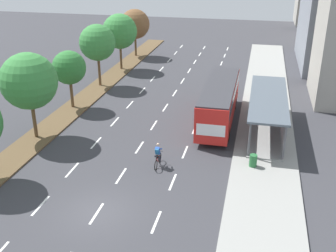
{
  "coord_description": "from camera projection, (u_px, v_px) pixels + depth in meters",
  "views": [
    {
      "loc": [
        8.23,
        -18.05,
        13.88
      ],
      "look_at": [
        1.82,
        10.13,
        1.2
      ],
      "focal_mm": 43.7,
      "sensor_mm": 36.0,
      "label": 1
    }
  ],
  "objects": [
    {
      "name": "median_tree_farthest",
      "position": [
        135.0,
        24.0,
        54.87
      ],
      "size": [
        3.95,
        3.95,
        6.26
      ],
      "color": "brown",
      "rests_on": "median_strip"
    },
    {
      "name": "median_tree_fourth",
      "position": [
        97.0,
        43.0,
        42.61
      ],
      "size": [
        3.79,
        3.79,
        6.53
      ],
      "color": "brown",
      "rests_on": "median_strip"
    },
    {
      "name": "lane_divider_left",
      "position": [
        136.0,
        97.0,
        41.16
      ],
      "size": [
        0.14,
        49.26,
        0.01
      ],
      "color": "white",
      "rests_on": "ground"
    },
    {
      "name": "lane_divider_center",
      "position": [
        170.0,
        100.0,
        40.45
      ],
      "size": [
        0.14,
        49.26,
        0.01
      ],
      "color": "white",
      "rests_on": "ground"
    },
    {
      "name": "bus_shelter",
      "position": [
        271.0,
        110.0,
        32.83
      ],
      "size": [
        2.9,
        11.27,
        2.86
      ],
      "color": "gray",
      "rests_on": "sidewalk_right"
    },
    {
      "name": "trash_bin",
      "position": [
        253.0,
        161.0,
        27.76
      ],
      "size": [
        0.52,
        0.52,
        0.85
      ],
      "primitive_type": "cylinder",
      "color": "#286B38",
      "rests_on": "sidewalk_right"
    },
    {
      "name": "cyclist",
      "position": [
        158.0,
        156.0,
        27.93
      ],
      "size": [
        0.46,
        1.82,
        1.71
      ],
      "color": "black",
      "rests_on": "ground"
    },
    {
      "name": "ground_plane",
      "position": [
        98.0,
        212.0,
        23.37
      ],
      "size": [
        140.0,
        140.0,
        0.0
      ],
      "primitive_type": "plane",
      "color": "#38383D"
    },
    {
      "name": "median_tree_third",
      "position": [
        69.0,
        68.0,
        36.92
      ],
      "size": [
        3.07,
        3.07,
        5.31
      ],
      "color": "brown",
      "rests_on": "median_strip"
    },
    {
      "name": "median_tree_fifth",
      "position": [
        120.0,
        31.0,
        48.67
      ],
      "size": [
        4.14,
        4.14,
        6.63
      ],
      "color": "brown",
      "rests_on": "median_strip"
    },
    {
      "name": "bus",
      "position": [
        219.0,
        99.0,
        34.58
      ],
      "size": [
        2.54,
        11.29,
        3.37
      ],
      "color": "red",
      "rests_on": "ground"
    },
    {
      "name": "lane_divider_right",
      "position": [
        205.0,
        103.0,
        39.74
      ],
      "size": [
        0.14,
        49.26,
        0.01
      ],
      "color": "white",
      "rests_on": "ground"
    },
    {
      "name": "median_strip",
      "position": [
        95.0,
        91.0,
        42.89
      ],
      "size": [
        2.6,
        52.0,
        0.12
      ],
      "primitive_type": "cube",
      "color": "brown",
      "rests_on": "ground"
    },
    {
      "name": "sidewalk_right",
      "position": [
        266.0,
        103.0,
        39.32
      ],
      "size": [
        4.5,
        52.0,
        0.15
      ],
      "primitive_type": "cube",
      "color": "gray",
      "rests_on": "ground"
    },
    {
      "name": "median_tree_second",
      "position": [
        29.0,
        81.0,
        30.54
      ],
      "size": [
        4.3,
        4.3,
        6.72
      ],
      "color": "brown",
      "rests_on": "median_strip"
    }
  ]
}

